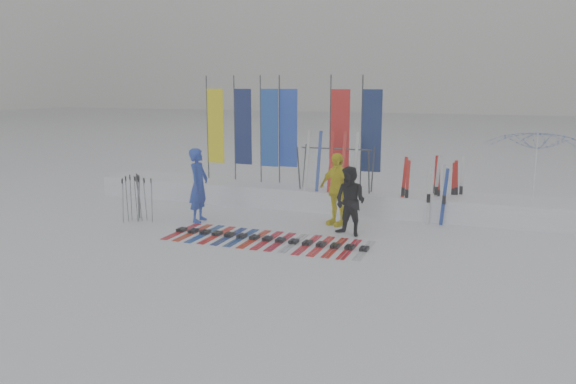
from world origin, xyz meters
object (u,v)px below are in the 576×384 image
at_px(tent_canopy, 534,174).
at_px(ski_row, 267,239).
at_px(person_black, 350,201).
at_px(person_blue, 199,185).
at_px(ski_rack, 336,163).
at_px(person_yellow, 337,189).

bearing_deg(tent_canopy, ski_row, -142.64).
bearing_deg(tent_canopy, person_black, -141.40).
bearing_deg(ski_row, tent_canopy, 37.36).
distance_m(person_blue, tent_canopy, 8.77).
bearing_deg(person_blue, tent_canopy, -74.86).
height_order(person_blue, ski_rack, person_blue).
bearing_deg(person_blue, person_yellow, -82.12).
relative_size(person_black, tent_canopy, 0.61).
distance_m(person_yellow, ski_row, 2.44).
relative_size(person_blue, ski_row, 0.41).
bearing_deg(person_black, person_blue, -159.83).
xyz_separation_m(person_blue, person_yellow, (3.45, 0.92, -0.03)).
distance_m(ski_row, ski_rack, 3.75).
distance_m(person_black, tent_canopy, 5.24).
bearing_deg(tent_canopy, person_blue, -157.89).
relative_size(person_blue, person_yellow, 1.04).
xyz_separation_m(person_black, ski_row, (-1.66, -1.12, -0.79)).
xyz_separation_m(person_black, ski_rack, (-1.04, 2.32, 0.56)).
bearing_deg(person_yellow, ski_rack, 132.81).
bearing_deg(tent_canopy, person_yellow, -152.96).
height_order(person_blue, ski_row, person_blue).
xyz_separation_m(person_yellow, tent_canopy, (4.67, 2.38, 0.29)).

